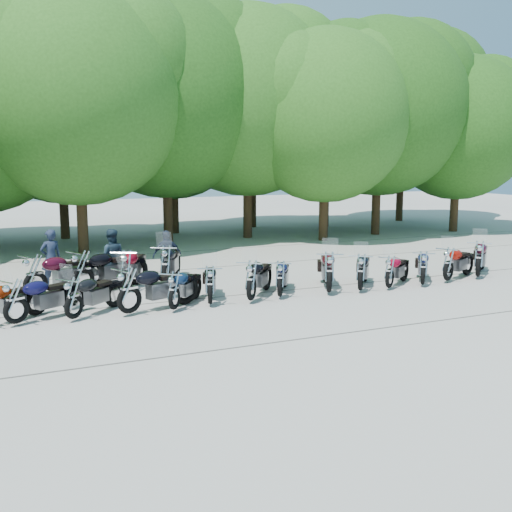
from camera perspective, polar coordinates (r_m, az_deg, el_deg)
name	(u,v)px	position (r m, az deg, el deg)	size (l,w,h in m)	color
ground	(278,305)	(16.09, 2.13, -4.65)	(90.00, 90.00, 0.00)	gray
tree_3	(77,96)	(25.65, -16.72, 14.35)	(8.70, 8.70, 10.67)	#3A2614
tree_4	(165,97)	(28.28, -8.65, 14.75)	(9.13, 9.13, 11.20)	#3A2614
tree_5	(247,102)	(29.69, -0.83, 14.46)	(9.04, 9.04, 11.10)	#3A2614
tree_6	(325,117)	(28.79, 6.61, 13.05)	(8.00, 8.00, 9.82)	#3A2614
tree_7	(379,108)	(31.60, 11.64, 13.63)	(8.79, 8.79, 10.79)	#3A2614
tree_8	(458,128)	(33.95, 18.72, 11.46)	(7.53, 7.53, 9.25)	#3A2614
tree_11	(60,124)	(30.71, -18.19, 11.82)	(7.56, 7.56, 9.28)	#3A2614
tree_12	(173,122)	(31.79, -7.95, 12.49)	(7.88, 7.88, 9.67)	#3A2614
tree_13	(252,120)	(34.38, -0.35, 12.85)	(8.31, 8.31, 10.20)	#3A2614
tree_14	(327,124)	(34.91, 6.74, 12.39)	(8.02, 8.02, 9.84)	#3A2614
tree_15	(403,107)	(39.04, 13.85, 13.61)	(9.67, 9.67, 11.86)	#3A2614
motorcycle_1	(15,300)	(14.98, -21.93, -3.89)	(0.68, 2.23, 1.26)	#0D0B33
motorcycle_2	(73,297)	(14.99, -17.00, -3.73)	(0.65, 2.13, 1.21)	black
motorcycle_3	(129,289)	(15.11, -12.00, -3.10)	(0.74, 2.42, 1.37)	black
motorcycle_4	(174,289)	(15.37, -7.81, -3.15)	(0.63, 2.07, 1.17)	#0D1F3D
motorcycle_5	(210,284)	(15.83, -4.40, -2.64)	(0.66, 2.16, 1.22)	black
motorcycle_6	(251,279)	(16.16, -0.44, -2.20)	(0.71, 2.33, 1.32)	black
motorcycle_7	(280,277)	(16.67, 2.32, -2.05)	(0.65, 2.13, 1.20)	black
motorcycle_8	(329,271)	(17.24, 6.98, -1.39)	(0.76, 2.50, 1.41)	black
motorcycle_9	(361,271)	(17.68, 9.96, -1.40)	(0.69, 2.28, 1.29)	black
motorcycle_10	(390,271)	(18.22, 12.63, -1.37)	(0.62, 2.05, 1.16)	maroon
motorcycle_11	(423,267)	(18.93, 15.64, -0.99)	(0.66, 2.18, 1.23)	#0D143C
motorcycle_12	(449,263)	(19.75, 17.88, -0.62)	(0.68, 2.25, 1.27)	#840C04
motorcycle_13	(479,258)	(20.70, 20.46, -0.14)	(0.76, 2.49, 1.40)	#330715
motorcycle_14	(35,274)	(17.57, -20.31, -1.65)	(0.78, 2.55, 1.44)	#360716
motorcycle_15	(83,270)	(17.81, -16.19, -1.28)	(0.78, 2.57, 1.45)	black
motorcycle_16	(126,269)	(17.84, -12.26, -1.18)	(0.75, 2.48, 1.40)	maroon
motorcycle_17	(166,264)	(18.31, -8.60, -0.74)	(0.78, 2.56, 1.45)	black
rider_0	(51,258)	(19.20, -18.94, -0.19)	(0.64, 0.42, 1.77)	#1E273E
rider_1	(111,257)	(18.88, -13.62, -0.13)	(0.85, 0.66, 1.76)	#203343
rider_2	(167,255)	(19.35, -8.46, 0.05)	(0.95, 0.39, 1.62)	#1C253B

